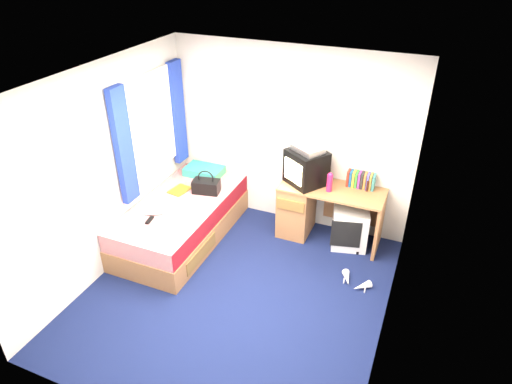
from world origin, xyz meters
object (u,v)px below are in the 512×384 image
at_px(water_bottle, 154,212).
at_px(colour_swatch_fan, 155,229).
at_px(storage_cube, 350,226).
at_px(crt_tv, 306,167).
at_px(remote_control, 150,220).
at_px(handbag, 206,186).
at_px(towel, 185,214).
at_px(pillow, 204,171).
at_px(bed, 182,220).
at_px(desk, 310,207).
at_px(pink_water_bottle, 329,183).
at_px(magazine, 180,190).
at_px(aerosol_can, 320,180).
at_px(white_heels, 354,282).
at_px(vcr, 308,149).
at_px(picture_frame, 369,185).

xyz_separation_m(water_bottle, colour_swatch_fan, (0.18, -0.26, -0.03)).
distance_m(storage_cube, crt_tv, 0.94).
xyz_separation_m(colour_swatch_fan, remote_control, (-0.16, 0.12, 0.00)).
distance_m(handbag, towel, 0.64).
bearing_deg(pillow, handbag, -58.05).
height_order(pillow, storage_cube, pillow).
bearing_deg(bed, desk, 26.17).
bearing_deg(water_bottle, desk, 34.19).
bearing_deg(remote_control, desk, 28.28).
height_order(pink_water_bottle, handbag, pink_water_bottle).
height_order(towel, magazine, towel).
bearing_deg(magazine, water_bottle, -87.78).
relative_size(storage_cube, remote_control, 3.37).
xyz_separation_m(handbag, magazine, (-0.35, -0.10, -0.09)).
height_order(desk, handbag, handbag).
height_order(towel, water_bottle, towel).
bearing_deg(storage_cube, towel, -165.59).
bearing_deg(aerosol_can, desk, 172.67).
height_order(pink_water_bottle, water_bottle, pink_water_bottle).
relative_size(handbag, colour_swatch_fan, 1.71).
bearing_deg(towel, pink_water_bottle, 31.67).
relative_size(bed, storage_cube, 3.71).
bearing_deg(white_heels, remote_control, -169.33).
xyz_separation_m(storage_cube, pink_water_bottle, (-0.30, -0.05, 0.59)).
xyz_separation_m(bed, desk, (1.50, 0.74, 0.14)).
bearing_deg(pillow, colour_swatch_fan, -85.25).
bearing_deg(water_bottle, crt_tv, 35.60).
height_order(storage_cube, magazine, magazine).
height_order(pink_water_bottle, aerosol_can, pink_water_bottle).
height_order(water_bottle, remote_control, water_bottle).
distance_m(handbag, water_bottle, 0.80).
xyz_separation_m(vcr, white_heels, (0.88, -0.80, -1.19)).
height_order(bed, remote_control, remote_control).
height_order(magazine, remote_control, remote_control).
bearing_deg(picture_frame, magazine, -146.28).
bearing_deg(desk, white_heels, -44.84).
xyz_separation_m(bed, aerosol_can, (1.61, 0.72, 0.57)).
height_order(pillow, desk, desk).
height_order(bed, aerosol_can, aerosol_can).
relative_size(pillow, remote_control, 3.26).
bearing_deg(colour_swatch_fan, desk, 43.25).
distance_m(pillow, crt_tv, 1.54).
bearing_deg(remote_control, storage_cube, 19.87).
relative_size(picture_frame, white_heels, 0.37).
height_order(desk, colour_swatch_fan, desk).
bearing_deg(magazine, bed, -57.57).
bearing_deg(magazine, pink_water_bottle, 11.85).
bearing_deg(bed, storage_cube, 18.93).
bearing_deg(magazine, towel, -52.87).
distance_m(desk, pink_water_bottle, 0.53).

